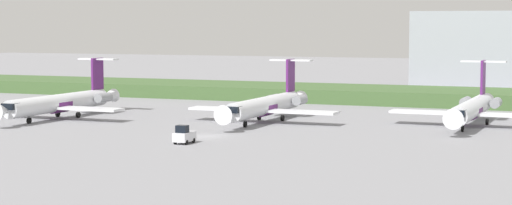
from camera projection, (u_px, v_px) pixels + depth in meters
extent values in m
plane|color=gray|center=(285.00, 115.00, 141.23)|extent=(500.00, 500.00, 0.00)
cube|color=#426033|center=(340.00, 94.00, 168.85)|extent=(320.00, 20.00, 2.57)
cylinder|color=silver|center=(59.00, 103.00, 135.15)|extent=(2.70, 24.00, 2.70)
cone|color=silver|center=(2.00, 111.00, 122.71)|extent=(2.70, 3.00, 2.70)
cone|color=silver|center=(107.00, 96.00, 148.04)|extent=(2.30, 4.00, 2.29)
cube|color=black|center=(10.00, 106.00, 124.42)|extent=(2.02, 1.80, 0.90)
cylinder|color=#591E66|center=(59.00, 104.00, 135.16)|extent=(2.76, 3.60, 2.76)
cube|color=silver|center=(23.00, 106.00, 136.52)|extent=(11.00, 3.20, 0.36)
cube|color=silver|center=(88.00, 109.00, 132.04)|extent=(11.00, 3.20, 0.36)
cube|color=#591E66|center=(97.00, 74.00, 144.93)|extent=(0.36, 3.20, 5.20)
cube|color=silver|center=(98.00, 59.00, 145.00)|extent=(6.80, 1.80, 0.24)
cylinder|color=gray|center=(80.00, 97.00, 144.46)|extent=(1.50, 3.40, 1.50)
cylinder|color=gray|center=(104.00, 98.00, 142.75)|extent=(1.50, 3.40, 1.50)
cylinder|color=gray|center=(29.00, 117.00, 128.42)|extent=(0.20, 0.20, 0.65)
cylinder|color=black|center=(29.00, 121.00, 128.47)|extent=(0.30, 0.90, 0.90)
cylinder|color=black|center=(58.00, 114.00, 138.25)|extent=(0.35, 0.90, 0.90)
cylinder|color=black|center=(78.00, 115.00, 136.81)|extent=(0.35, 0.90, 0.90)
cylinder|color=silver|center=(265.00, 106.00, 130.41)|extent=(2.70, 24.00, 2.70)
cone|color=silver|center=(228.00, 114.00, 117.98)|extent=(2.70, 3.00, 2.70)
cone|color=silver|center=(297.00, 99.00, 143.31)|extent=(2.29, 4.00, 2.29)
cube|color=black|center=(233.00, 109.00, 119.69)|extent=(2.03, 1.80, 0.90)
cylinder|color=#591E66|center=(265.00, 107.00, 130.43)|extent=(2.76, 3.60, 2.76)
cube|color=silver|center=(226.00, 109.00, 131.79)|extent=(11.00, 3.20, 0.36)
cube|color=silver|center=(300.00, 112.00, 127.30)|extent=(11.00, 3.20, 0.36)
cube|color=#591E66|center=(290.00, 75.00, 140.20)|extent=(0.36, 3.20, 5.20)
cube|color=silver|center=(291.00, 60.00, 140.26)|extent=(6.80, 1.80, 0.24)
cylinder|color=gray|center=(273.00, 99.00, 139.72)|extent=(1.50, 3.40, 1.50)
cylinder|color=gray|center=(300.00, 100.00, 138.01)|extent=(1.50, 3.40, 1.50)
cylinder|color=gray|center=(245.00, 120.00, 123.69)|extent=(0.20, 0.20, 0.65)
cylinder|color=black|center=(245.00, 124.00, 123.73)|extent=(0.30, 0.90, 0.90)
cylinder|color=black|center=(259.00, 117.00, 133.52)|extent=(0.35, 0.90, 0.90)
cylinder|color=black|center=(282.00, 118.00, 132.08)|extent=(0.35, 0.90, 0.90)
cylinder|color=silver|center=(471.00, 109.00, 125.38)|extent=(2.70, 24.00, 2.70)
cone|color=silver|center=(455.00, 118.00, 112.95)|extent=(2.70, 3.00, 2.70)
cone|color=silver|center=(485.00, 101.00, 138.28)|extent=(2.30, 4.00, 2.29)
cube|color=black|center=(458.00, 113.00, 114.66)|extent=(2.02, 1.80, 0.90)
cylinder|color=#591E66|center=(471.00, 110.00, 125.40)|extent=(2.76, 3.60, 2.76)
cube|color=silver|center=(429.00, 112.00, 126.76)|extent=(11.00, 3.20, 0.36)
cube|color=#591E66|center=(483.00, 77.00, 135.17)|extent=(0.36, 3.20, 5.20)
cube|color=silver|center=(484.00, 62.00, 135.24)|extent=(6.80, 1.80, 0.24)
cylinder|color=gray|center=(466.00, 102.00, 134.69)|extent=(1.50, 3.40, 1.50)
cylinder|color=gray|center=(496.00, 103.00, 132.99)|extent=(1.50, 3.40, 1.50)
cylinder|color=gray|center=(463.00, 124.00, 118.66)|extent=(0.20, 0.20, 0.65)
cylinder|color=black|center=(463.00, 128.00, 118.71)|extent=(0.30, 0.90, 0.90)
cylinder|color=black|center=(460.00, 121.00, 128.49)|extent=(0.35, 0.90, 0.90)
cylinder|color=black|center=(487.00, 122.00, 127.05)|extent=(0.35, 0.90, 0.90)
cube|color=silver|center=(184.00, 137.00, 106.91)|extent=(1.70, 3.20, 1.10)
cube|color=black|center=(182.00, 129.00, 106.30)|extent=(1.36, 1.10, 0.90)
cylinder|color=black|center=(175.00, 142.00, 106.35)|extent=(0.22, 0.60, 0.60)
cylinder|color=black|center=(186.00, 142.00, 105.79)|extent=(0.22, 0.60, 0.60)
cylinder|color=black|center=(183.00, 140.00, 108.12)|extent=(0.22, 0.60, 0.60)
cylinder|color=black|center=(193.00, 140.00, 107.55)|extent=(0.22, 0.60, 0.60)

